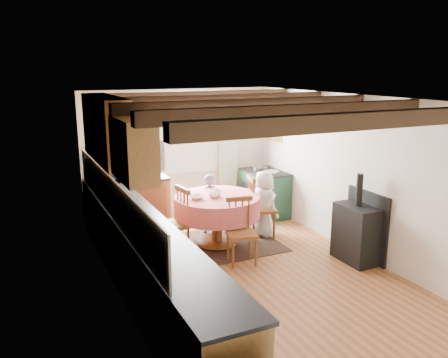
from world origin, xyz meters
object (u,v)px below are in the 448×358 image
child_far (209,204)px  chair_near (242,232)px  aga_range (265,193)px  cup (217,192)px  dining_table (217,221)px  chair_left (172,222)px  child_right (264,204)px  cast_iron_stove (357,218)px  chair_right (262,206)px

child_far → chair_near: bearing=72.7°
aga_range → cup: bearing=-145.2°
dining_table → chair_left: size_ratio=1.29×
child_far → child_right: child_right is taller
chair_left → cup: chair_left is taller
child_far → chair_left: bearing=23.7°
child_far → child_right: bearing=131.7°
chair_left → cast_iron_stove: (2.36, -1.34, 0.13)m
chair_left → cast_iron_stove: cast_iron_stove is taller
chair_right → child_right: 0.08m
chair_near → chair_left: chair_left is taller
dining_table → aga_range: size_ratio=1.41×
dining_table → cup: 0.46m
chair_right → chair_left: bearing=110.0°
chair_near → child_right: (0.86, 0.86, 0.08)m
chair_left → aga_range: 2.51m
aga_range → cast_iron_stove: cast_iron_stove is taller
aga_range → child_right: 1.13m
dining_table → child_far: 0.61m
dining_table → chair_right: 0.84m
chair_near → cast_iron_stove: bearing=-10.1°
cast_iron_stove → child_far: 2.50m
chair_left → aga_range: size_ratio=1.09×
dining_table → chair_near: bearing=-87.6°
chair_right → chair_near: bearing=151.4°
chair_left → child_right: child_right is taller
cast_iron_stove → child_right: bearing=114.6°
aga_range → child_right: bearing=-120.9°
chair_near → child_far: bearing=99.1°
cast_iron_stove → child_right: (-0.69, 1.50, -0.10)m
child_right → chair_near: bearing=120.5°
chair_right → aga_range: chair_right is taller
chair_near → chair_right: chair_right is taller
chair_right → aga_range: size_ratio=1.10×
cup → dining_table: bearing=-130.9°
dining_table → cup: bearing=49.1°
dining_table → cast_iron_stove: bearing=-42.3°
chair_near → chair_left: size_ratio=0.92×
dining_table → aga_range: bearing=35.0°
aga_range → cast_iron_stove: bearing=-87.4°
cast_iron_stove → chair_left: bearing=150.4°
chair_left → child_right: (1.67, 0.16, 0.04)m
chair_left → cup: 0.88m
dining_table → chair_left: chair_left is taller
chair_right → child_right: (0.06, 0.03, 0.03)m
cast_iron_stove → dining_table: bearing=137.7°
chair_near → dining_table: bearing=104.8°
dining_table → cup: size_ratio=12.21×
dining_table → chair_left: bearing=-172.9°
cup → cast_iron_stove: bearing=-43.0°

